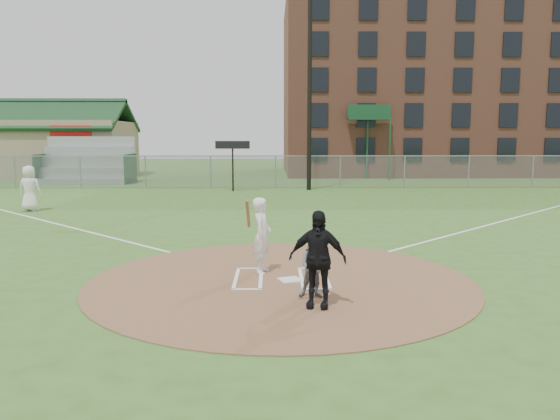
{
  "coord_description": "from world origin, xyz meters",
  "views": [
    {
      "loc": [
        -0.19,
        -11.65,
        3.11
      ],
      "look_at": [
        0.0,
        2.0,
        1.3
      ],
      "focal_mm": 35.0,
      "sensor_mm": 36.0,
      "label": 1
    }
  ],
  "objects_px": {
    "umpire": "(317,259)",
    "catcher": "(314,266)",
    "home_plate": "(290,280)",
    "batter_at_plate": "(262,235)",
    "ondeck_player": "(30,188)"
  },
  "relations": [
    {
      "from": "home_plate",
      "to": "ondeck_player",
      "type": "relative_size",
      "value": 0.23
    },
    {
      "from": "batter_at_plate",
      "to": "catcher",
      "type": "bearing_deg",
      "value": -62.28
    },
    {
      "from": "umpire",
      "to": "catcher",
      "type": "bearing_deg",
      "value": 104.33
    },
    {
      "from": "umpire",
      "to": "batter_at_plate",
      "type": "xyz_separation_m",
      "value": [
        -1.06,
        2.61,
        -0.03
      ]
    },
    {
      "from": "home_plate",
      "to": "batter_at_plate",
      "type": "bearing_deg",
      "value": 130.2
    },
    {
      "from": "ondeck_player",
      "to": "batter_at_plate",
      "type": "bearing_deg",
      "value": 134.96
    },
    {
      "from": "home_plate",
      "to": "batter_at_plate",
      "type": "relative_size",
      "value": 0.25
    },
    {
      "from": "home_plate",
      "to": "batter_at_plate",
      "type": "height_order",
      "value": "batter_at_plate"
    },
    {
      "from": "home_plate",
      "to": "batter_at_plate",
      "type": "xyz_separation_m",
      "value": [
        -0.63,
        0.74,
        0.86
      ]
    },
    {
      "from": "catcher",
      "to": "umpire",
      "type": "bearing_deg",
      "value": -82.73
    },
    {
      "from": "umpire",
      "to": "ondeck_player",
      "type": "relative_size",
      "value": 0.93
    },
    {
      "from": "batter_at_plate",
      "to": "ondeck_player",
      "type": "bearing_deg",
      "value": 132.71
    },
    {
      "from": "home_plate",
      "to": "ondeck_player",
      "type": "xyz_separation_m",
      "value": [
        -10.74,
        11.69,
        0.93
      ]
    },
    {
      "from": "ondeck_player",
      "to": "home_plate",
      "type": "bearing_deg",
      "value": 134.8
    },
    {
      "from": "home_plate",
      "to": "catcher",
      "type": "xyz_separation_m",
      "value": [
        0.42,
        -1.26,
        0.61
      ]
    }
  ]
}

